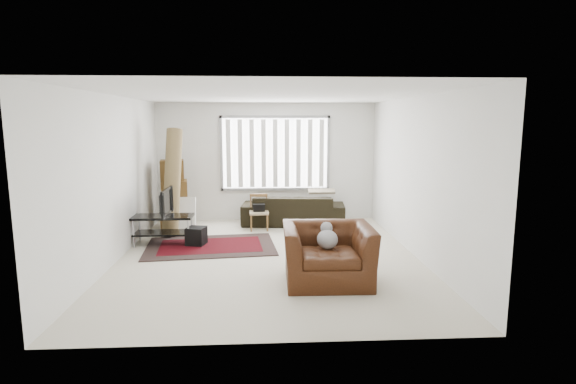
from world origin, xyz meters
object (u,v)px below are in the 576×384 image
side_chair (259,210)px  moving_boxes (174,196)px  armchair (328,250)px  tv_stand (163,224)px  sofa (293,205)px

side_chair → moving_boxes: bearing=168.1°
side_chair → armchair: armchair is taller
tv_stand → sofa: size_ratio=0.49×
moving_boxes → armchair: moving_boxes is taller
moving_boxes → side_chair: bearing=-9.9°
tv_stand → side_chair: side_chair is taller
armchair → tv_stand: bearing=143.5°
side_chair → tv_stand: bearing=-151.1°
sofa → armchair: armchair is taller
tv_stand → armchair: (2.78, -2.14, 0.08)m
sofa → side_chair: size_ratio=3.02×
tv_stand → moving_boxes: bearing=92.3°
tv_stand → moving_boxes: moving_boxes is taller
tv_stand → sofa: sofa is taller
tv_stand → armchair: size_ratio=0.85×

